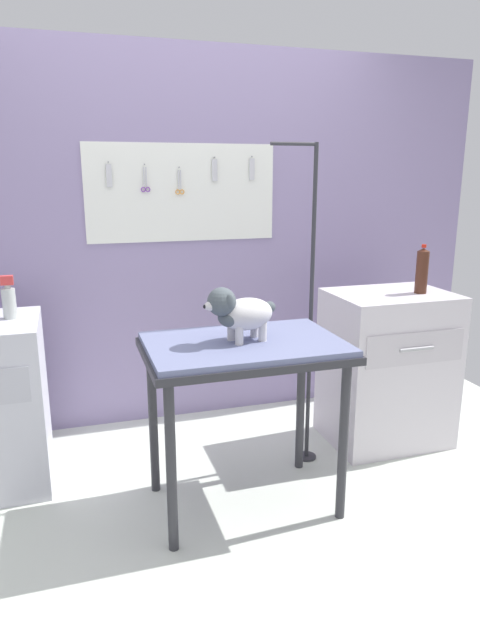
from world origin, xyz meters
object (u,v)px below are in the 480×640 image
object	(u,v)px
grooming_table	(244,361)
dog	(239,312)
soda_bottle	(422,271)
cabinet_right	(387,368)
conditioner_bottle	(9,300)
grooming_arm	(309,321)

from	to	relation	value
grooming_table	dog	xyz separation A→B (m)	(-0.02, -0.00, 0.23)
grooming_table	soda_bottle	distance (m)	1.26
grooming_table	cabinet_right	size ratio (longest dim) A/B	1.01
grooming_table	dog	bearing A→B (deg)	-173.16
dog	conditioner_bottle	world-z (taller)	dog
grooming_table	soda_bottle	bearing A→B (deg)	17.38
dog	conditioner_bottle	bearing A→B (deg)	148.85
conditioner_bottle	grooming_arm	bearing A→B (deg)	-10.63
grooming_arm	conditioner_bottle	size ratio (longest dim) A/B	7.92
cabinet_right	dog	bearing A→B (deg)	-158.14
grooming_table	soda_bottle	xyz separation A→B (m)	(1.17, 0.37, 0.30)
conditioner_bottle	soda_bottle	size ratio (longest dim) A/B	0.78
cabinet_right	grooming_table	bearing A→B (deg)	-157.80
dog	soda_bottle	bearing A→B (deg)	17.17
dog	cabinet_right	world-z (taller)	dog
soda_bottle	grooming_table	bearing A→B (deg)	-162.62
grooming_table	grooming_arm	xyz separation A→B (m)	(0.46, 0.32, 0.07)
grooming_arm	cabinet_right	distance (m)	0.66
dog	cabinet_right	size ratio (longest dim) A/B	0.39
grooming_table	conditioner_bottle	xyz separation A→B (m)	(-1.03, 0.60, 0.22)
grooming_arm	conditioner_bottle	distance (m)	1.53
grooming_table	grooming_arm	size ratio (longest dim) A/B	0.53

